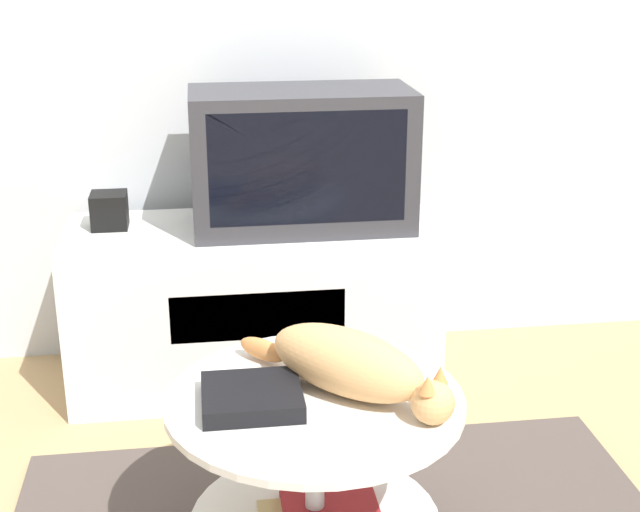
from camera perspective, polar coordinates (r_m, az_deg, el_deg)
tv_stand at (r=2.93m, az=-4.26°, el=-3.13°), size 1.18×0.44×0.54m
tv at (r=2.77m, az=-1.18°, el=6.21°), size 0.68×0.34×0.43m
speaker at (r=2.87m, az=-13.33°, el=2.86°), size 0.11×0.11×0.11m
coffee_table at (r=2.06m, az=-0.30°, el=-13.05°), size 0.66×0.66×0.44m
dvd_box at (r=1.94m, az=-4.39°, el=-8.98°), size 0.21×0.19×0.04m
cat at (r=1.95m, az=2.00°, el=-6.97°), size 0.43×0.43×0.15m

